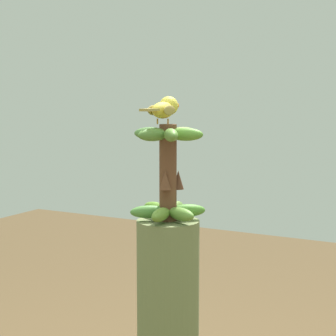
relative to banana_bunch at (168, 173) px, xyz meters
The scene contains 2 objects.
banana_bunch is the anchor object (origin of this frame).
perched_bird 0.21m from the banana_bunch, 122.63° to the right, with size 0.24×0.07×0.09m.
Camera 1 is at (1.63, 0.87, 1.38)m, focal length 62.88 mm.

